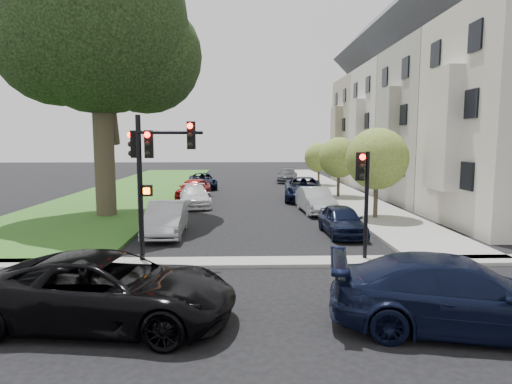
{
  "coord_description": "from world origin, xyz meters",
  "views": [
    {
      "loc": [
        -0.51,
        -11.49,
        3.97
      ],
      "look_at": [
        0.0,
        5.0,
        2.0
      ],
      "focal_mm": 30.0,
      "sensor_mm": 36.0,
      "label": 1
    }
  ],
  "objects_px": {
    "car_parked_0": "(342,220)",
    "car_parked_5": "(166,219)",
    "eucalyptus": "(98,25)",
    "car_parked_6": "(195,196)",
    "traffic_signal_secondary": "(363,185)",
    "car_parked_8": "(203,181)",
    "small_tree_b": "(339,158)",
    "car_parked_7": "(193,188)",
    "car_parked_2": "(304,189)",
    "car_cross_near": "(108,289)",
    "traffic_signal_main": "(151,162)",
    "car_cross_far": "(459,295)",
    "car_parked_4": "(287,175)",
    "small_tree_c": "(319,157)",
    "small_tree_a": "(377,159)",
    "car_parked_1": "(315,200)"
  },
  "relations": [
    {
      "from": "car_cross_far",
      "to": "car_parked_8",
      "type": "relative_size",
      "value": 1.14
    },
    {
      "from": "car_cross_far",
      "to": "car_parked_6",
      "type": "xyz_separation_m",
      "value": [
        -7.45,
        17.46,
        -0.14
      ]
    },
    {
      "from": "car_cross_near",
      "to": "car_parked_0",
      "type": "height_order",
      "value": "car_cross_near"
    },
    {
      "from": "car_cross_near",
      "to": "car_parked_8",
      "type": "height_order",
      "value": "car_cross_near"
    },
    {
      "from": "eucalyptus",
      "to": "car_cross_near",
      "type": "bearing_deg",
      "value": -72.17
    },
    {
      "from": "car_cross_near",
      "to": "car_parked_4",
      "type": "height_order",
      "value": "car_cross_near"
    },
    {
      "from": "car_parked_8",
      "to": "car_cross_far",
      "type": "bearing_deg",
      "value": -83.67
    },
    {
      "from": "traffic_signal_secondary",
      "to": "small_tree_b",
      "type": "bearing_deg",
      "value": 80.05
    },
    {
      "from": "car_cross_far",
      "to": "car_parked_4",
      "type": "xyz_separation_m",
      "value": [
        -0.18,
        32.69,
        -0.11
      ]
    },
    {
      "from": "small_tree_c",
      "to": "car_parked_8",
      "type": "relative_size",
      "value": 0.82
    },
    {
      "from": "small_tree_b",
      "to": "small_tree_c",
      "type": "xyz_separation_m",
      "value": [
        0.0,
        7.83,
        -0.27
      ]
    },
    {
      "from": "car_parked_0",
      "to": "car_parked_5",
      "type": "xyz_separation_m",
      "value": [
        -7.44,
        0.23,
        0.07
      ]
    },
    {
      "from": "car_cross_near",
      "to": "traffic_signal_secondary",
      "type": "bearing_deg",
      "value": -48.99
    },
    {
      "from": "eucalyptus",
      "to": "car_parked_6",
      "type": "height_order",
      "value": "eucalyptus"
    },
    {
      "from": "traffic_signal_main",
      "to": "car_parked_7",
      "type": "bearing_deg",
      "value": 91.87
    },
    {
      "from": "eucalyptus",
      "to": "car_parked_6",
      "type": "xyz_separation_m",
      "value": [
        4.3,
        3.51,
        -9.12
      ]
    },
    {
      "from": "traffic_signal_secondary",
      "to": "car_parked_6",
      "type": "bearing_deg",
      "value": 119.2
    },
    {
      "from": "small_tree_b",
      "to": "traffic_signal_main",
      "type": "height_order",
      "value": "traffic_signal_main"
    },
    {
      "from": "small_tree_b",
      "to": "small_tree_c",
      "type": "height_order",
      "value": "small_tree_b"
    },
    {
      "from": "small_tree_a",
      "to": "car_parked_2",
      "type": "xyz_separation_m",
      "value": [
        -2.6,
        7.38,
        -2.31
      ]
    },
    {
      "from": "car_parked_8",
      "to": "car_parked_1",
      "type": "bearing_deg",
      "value": -69.02
    },
    {
      "from": "small_tree_b",
      "to": "car_parked_8",
      "type": "xyz_separation_m",
      "value": [
        -10.09,
        6.22,
        -2.17
      ]
    },
    {
      "from": "car_parked_8",
      "to": "small_tree_b",
      "type": "bearing_deg",
      "value": -41.4
    },
    {
      "from": "small_tree_c",
      "to": "car_parked_8",
      "type": "bearing_deg",
      "value": -170.98
    },
    {
      "from": "car_parked_4",
      "to": "car_parked_2",
      "type": "bearing_deg",
      "value": -82.81
    },
    {
      "from": "small_tree_a",
      "to": "traffic_signal_main",
      "type": "relative_size",
      "value": 0.97
    },
    {
      "from": "traffic_signal_main",
      "to": "car_cross_far",
      "type": "xyz_separation_m",
      "value": [
        7.43,
        -5.25,
        -2.53
      ]
    },
    {
      "from": "traffic_signal_main",
      "to": "car_cross_near",
      "type": "xyz_separation_m",
      "value": [
        -0.02,
        -4.67,
        -2.53
      ]
    },
    {
      "from": "car_parked_6",
      "to": "car_parked_7",
      "type": "xyz_separation_m",
      "value": [
        -0.49,
        3.58,
        0.07
      ]
    },
    {
      "from": "car_parked_0",
      "to": "car_parked_4",
      "type": "height_order",
      "value": "car_parked_4"
    },
    {
      "from": "small_tree_a",
      "to": "car_parked_1",
      "type": "bearing_deg",
      "value": 140.44
    },
    {
      "from": "car_parked_5",
      "to": "car_parked_1",
      "type": "bearing_deg",
      "value": 34.69
    },
    {
      "from": "small_tree_b",
      "to": "car_parked_0",
      "type": "xyz_separation_m",
      "value": [
        -2.52,
        -11.96,
        -2.19
      ]
    },
    {
      "from": "car_parked_2",
      "to": "small_tree_b",
      "type": "bearing_deg",
      "value": 28.35
    },
    {
      "from": "small_tree_b",
      "to": "car_parked_7",
      "type": "bearing_deg",
      "value": -179.21
    },
    {
      "from": "car_parked_5",
      "to": "car_parked_8",
      "type": "xyz_separation_m",
      "value": [
        -0.12,
        17.96,
        -0.06
      ]
    },
    {
      "from": "traffic_signal_secondary",
      "to": "car_parked_8",
      "type": "relative_size",
      "value": 0.78
    },
    {
      "from": "car_parked_5",
      "to": "car_parked_6",
      "type": "height_order",
      "value": "car_parked_5"
    },
    {
      "from": "car_parked_7",
      "to": "car_parked_8",
      "type": "relative_size",
      "value": 0.89
    },
    {
      "from": "car_parked_0",
      "to": "car_parked_5",
      "type": "distance_m",
      "value": 7.45
    },
    {
      "from": "car_parked_2",
      "to": "car_parked_6",
      "type": "height_order",
      "value": "car_parked_2"
    },
    {
      "from": "traffic_signal_secondary",
      "to": "car_parked_5",
      "type": "xyz_separation_m",
      "value": [
        -7.16,
        4.24,
        -1.83
      ]
    },
    {
      "from": "small_tree_c",
      "to": "car_parked_0",
      "type": "xyz_separation_m",
      "value": [
        -2.52,
        -19.79,
        -1.92
      ]
    },
    {
      "from": "traffic_signal_main",
      "to": "car_parked_4",
      "type": "xyz_separation_m",
      "value": [
        7.24,
        27.44,
        -2.64
      ]
    },
    {
      "from": "car_parked_1",
      "to": "car_parked_7",
      "type": "height_order",
      "value": "car_parked_7"
    },
    {
      "from": "small_tree_c",
      "to": "car_parked_2",
      "type": "relative_size",
      "value": 0.69
    },
    {
      "from": "car_parked_7",
      "to": "small_tree_c",
      "type": "bearing_deg",
      "value": 47.97
    },
    {
      "from": "car_parked_5",
      "to": "traffic_signal_main",
      "type": "bearing_deg",
      "value": -87.55
    },
    {
      "from": "car_parked_5",
      "to": "car_parked_7",
      "type": "relative_size",
      "value": 1.03
    },
    {
      "from": "traffic_signal_main",
      "to": "traffic_signal_secondary",
      "type": "xyz_separation_m",
      "value": [
        6.82,
        -0.04,
        -0.77
      ]
    }
  ]
}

